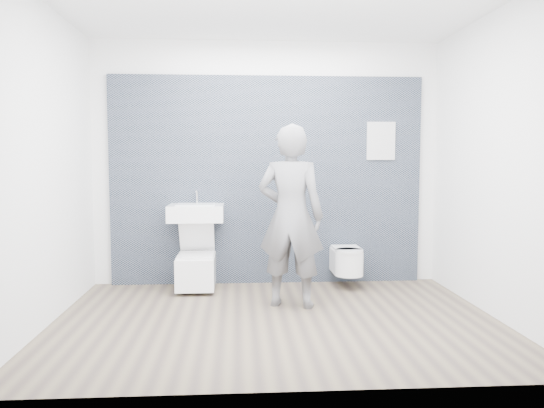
{
  "coord_description": "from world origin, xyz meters",
  "views": [
    {
      "loc": [
        -0.35,
        -4.68,
        1.44
      ],
      "look_at": [
        0.0,
        0.6,
        1.0
      ],
      "focal_mm": 35.0,
      "sensor_mm": 36.0,
      "label": 1
    }
  ],
  "objects": [
    {
      "name": "tile_wall",
      "position": [
        0.0,
        1.47,
        0.0
      ],
      "size": [
        3.6,
        0.06,
        2.4
      ],
      "primitive_type": "cube",
      "color": "black",
      "rests_on": "ground"
    },
    {
      "name": "toilet_square",
      "position": [
        -0.8,
        1.14,
        0.24
      ],
      "size": [
        0.41,
        0.6,
        0.75
      ],
      "color": "white",
      "rests_on": "ground"
    },
    {
      "name": "visitor",
      "position": [
        0.17,
        0.45,
        0.89
      ],
      "size": [
        0.74,
        0.59,
        1.78
      ],
      "primitive_type": "imported",
      "rotation": [
        0.0,
        0.0,
        2.86
      ],
      "color": "slate",
      "rests_on": "ground"
    },
    {
      "name": "room_shell",
      "position": [
        0.0,
        0.0,
        1.74
      ],
      "size": [
        4.0,
        4.0,
        4.0
      ],
      "color": "silver",
      "rests_on": "ground"
    },
    {
      "name": "info_placard",
      "position": [
        1.33,
        1.43,
        0.0
      ],
      "size": [
        0.33,
        0.03,
        0.44
      ],
      "primitive_type": "cube",
      "color": "white",
      "rests_on": "ground"
    },
    {
      "name": "ground",
      "position": [
        0.0,
        0.0,
        0.0
      ],
      "size": [
        4.0,
        4.0,
        0.0
      ],
      "primitive_type": "plane",
      "color": "brown",
      "rests_on": "ground"
    },
    {
      "name": "toilet_rounded",
      "position": [
        0.89,
        1.17,
        0.3
      ],
      "size": [
        0.32,
        0.54,
        0.29
      ],
      "color": "white",
      "rests_on": "ground"
    },
    {
      "name": "washbasin",
      "position": [
        -0.8,
        1.21,
        0.86
      ],
      "size": [
        0.61,
        0.46,
        0.46
      ],
      "color": "white",
      "rests_on": "ground"
    }
  ]
}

